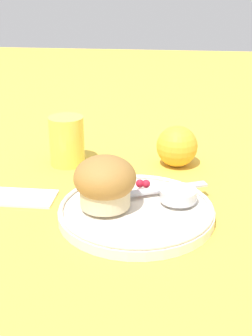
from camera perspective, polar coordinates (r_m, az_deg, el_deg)
The scene contains 9 objects.
ground_plane at distance 0.69m, azimuth 1.43°, elevation -5.12°, with size 3.00×3.00×0.00m, color gold.
plate at distance 0.67m, azimuth 1.56°, elevation -5.32°, with size 0.22×0.22×0.02m.
muffin at distance 0.65m, azimuth -2.59°, elevation -1.73°, with size 0.09×0.09×0.07m.
cream_ramekin at distance 0.68m, azimuth 6.39°, elevation -3.30°, with size 0.05×0.05×0.02m.
berry_pair at distance 0.71m, azimuth 1.98°, elevation -1.91°, with size 0.03×0.01×0.01m.
butter_knife at distance 0.70m, azimuth 2.53°, elevation -2.89°, with size 0.18×0.09×0.00m.
orange_fruit at distance 0.84m, azimuth 6.23°, elevation 2.66°, with size 0.07×0.07×0.07m.
juice_glass at distance 0.85m, azimuth -7.23°, elevation 3.31°, with size 0.06×0.06×0.09m.
folded_napkin at distance 0.74m, azimuth -12.72°, elevation -3.38°, with size 0.11×0.06×0.01m.
Camera 1 is at (0.05, -0.61, 0.33)m, focal length 50.00 mm.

